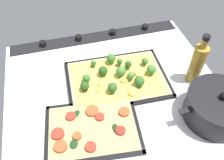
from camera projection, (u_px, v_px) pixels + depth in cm
name	position (u px, v px, depth cm)	size (l,w,h in cm)	color
ground_plane	(115.00, 93.00, 90.69)	(79.83, 72.49, 3.00)	silver
stove_control_panel	(96.00, 37.00, 110.39)	(76.64, 7.00, 2.60)	black
baking_tray_front	(117.00, 80.00, 92.59)	(39.15, 28.08, 1.30)	black
broccoli_pizza	(118.00, 77.00, 91.24)	(36.65, 25.58, 5.81)	tan
baking_tray_back	(93.00, 130.00, 77.89)	(32.60, 25.20, 1.30)	black
veggie_pizza_back	(91.00, 128.00, 77.31)	(29.95, 22.54, 1.90)	tan
cooking_pot	(218.00, 107.00, 78.37)	(28.35, 21.58, 12.04)	black
oil_bottle	(197.00, 63.00, 86.96)	(5.03, 5.03, 20.97)	olive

